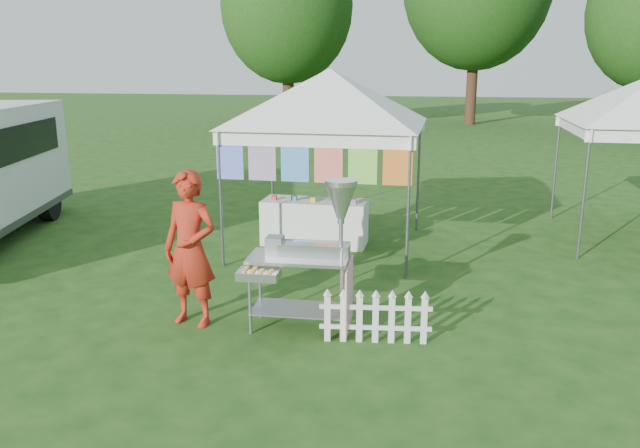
# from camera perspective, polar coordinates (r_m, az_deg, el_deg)

# --- Properties ---
(ground) EXTENTS (120.00, 120.00, 0.00)m
(ground) POSITION_cam_1_polar(r_m,az_deg,el_deg) (7.62, -4.14, -9.25)
(ground) COLOR #184413
(ground) RESTS_ON ground
(canopy_main) EXTENTS (4.24, 4.24, 3.45)m
(canopy_main) POSITION_cam_1_polar(r_m,az_deg,el_deg) (10.39, 0.92, 13.99)
(canopy_main) COLOR #59595E
(canopy_main) RESTS_ON ground
(tree_left) EXTENTS (6.40, 6.40, 9.53)m
(tree_left) POSITION_cam_1_polar(r_m,az_deg,el_deg) (31.85, -3.01, 19.26)
(tree_left) COLOR #331B12
(tree_left) RESTS_ON ground
(donut_cart) EXTENTS (1.28, 0.94, 1.79)m
(donut_cart) POSITION_cam_1_polar(r_m,az_deg,el_deg) (7.15, -0.49, -1.81)
(donut_cart) COLOR gray
(donut_cart) RESTS_ON ground
(vendor) EXTENTS (0.75, 0.56, 1.87)m
(vendor) POSITION_cam_1_polar(r_m,az_deg,el_deg) (7.52, -11.77, -2.25)
(vendor) COLOR #A62514
(vendor) RESTS_ON ground
(picket_fence) EXTENTS (1.25, 0.19, 0.56)m
(picket_fence) POSITION_cam_1_polar(r_m,az_deg,el_deg) (7.08, 5.09, -8.62)
(picket_fence) COLOR silver
(picket_fence) RESTS_ON ground
(display_table) EXTENTS (1.80, 0.70, 0.78)m
(display_table) POSITION_cam_1_polar(r_m,az_deg,el_deg) (10.88, -0.49, 0.18)
(display_table) COLOR white
(display_table) RESTS_ON ground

